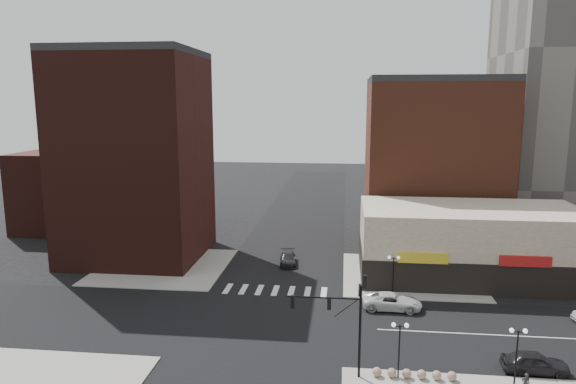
{
  "coord_description": "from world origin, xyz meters",
  "views": [
    {
      "loc": [
        6.9,
        -42.54,
        19.71
      ],
      "look_at": [
        1.5,
        5.85,
        11.0
      ],
      "focal_mm": 32.0,
      "sensor_mm": 36.0,
      "label": 1
    }
  ],
  "objects_px": {
    "white_suv": "(392,301)",
    "street_lamp_ne": "(394,265)",
    "traffic_signal": "(347,310)",
    "street_lamp_se_a": "(400,336)",
    "dark_sedan_north": "(288,259)",
    "pedestrian": "(526,384)",
    "dark_sedan_east": "(535,363)",
    "street_lamp_se_b": "(518,342)"
  },
  "relations": [
    {
      "from": "dark_sedan_north",
      "to": "street_lamp_se_b",
      "type": "bearing_deg",
      "value": -59.92
    },
    {
      "from": "street_lamp_se_b",
      "to": "white_suv",
      "type": "distance_m",
      "value": 14.86
    },
    {
      "from": "dark_sedan_east",
      "to": "pedestrian",
      "type": "height_order",
      "value": "pedestrian"
    },
    {
      "from": "traffic_signal",
      "to": "street_lamp_se_a",
      "type": "bearing_deg",
      "value": -2.57
    },
    {
      "from": "street_lamp_se_a",
      "to": "pedestrian",
      "type": "xyz_separation_m",
      "value": [
        8.32,
        -1.21,
        -2.41
      ]
    },
    {
      "from": "traffic_signal",
      "to": "street_lamp_se_a",
      "type": "distance_m",
      "value": 4.12
    },
    {
      "from": "dark_sedan_north",
      "to": "pedestrian",
      "type": "height_order",
      "value": "pedestrian"
    },
    {
      "from": "street_lamp_se_b",
      "to": "street_lamp_ne",
      "type": "distance_m",
      "value": 17.46
    },
    {
      "from": "white_suv",
      "to": "dark_sedan_east",
      "type": "height_order",
      "value": "dark_sedan_east"
    },
    {
      "from": "traffic_signal",
      "to": "white_suv",
      "type": "relative_size",
      "value": 1.39
    },
    {
      "from": "street_lamp_se_b",
      "to": "white_suv",
      "type": "bearing_deg",
      "value": 120.05
    },
    {
      "from": "street_lamp_se_a",
      "to": "street_lamp_se_b",
      "type": "bearing_deg",
      "value": 0.0
    },
    {
      "from": "street_lamp_se_a",
      "to": "street_lamp_se_b",
      "type": "relative_size",
      "value": 1.0
    },
    {
      "from": "white_suv",
      "to": "street_lamp_ne",
      "type": "bearing_deg",
      "value": -3.94
    },
    {
      "from": "street_lamp_se_b",
      "to": "white_suv",
      "type": "xyz_separation_m",
      "value": [
        -7.33,
        12.67,
        -2.51
      ]
    },
    {
      "from": "street_lamp_se_b",
      "to": "white_suv",
      "type": "height_order",
      "value": "street_lamp_se_b"
    },
    {
      "from": "traffic_signal",
      "to": "dark_sedan_east",
      "type": "xyz_separation_m",
      "value": [
        13.8,
        1.83,
        -4.17
      ]
    },
    {
      "from": "traffic_signal",
      "to": "white_suv",
      "type": "distance_m",
      "value": 13.91
    },
    {
      "from": "traffic_signal",
      "to": "dark_sedan_north",
      "type": "bearing_deg",
      "value": 105.65
    },
    {
      "from": "street_lamp_ne",
      "to": "pedestrian",
      "type": "xyz_separation_m",
      "value": [
        7.32,
        -17.21,
        -2.41
      ]
    },
    {
      "from": "street_lamp_se_b",
      "to": "pedestrian",
      "type": "bearing_deg",
      "value": -75.3
    },
    {
      "from": "white_suv",
      "to": "pedestrian",
      "type": "relative_size",
      "value": 3.66
    },
    {
      "from": "white_suv",
      "to": "dark_sedan_east",
      "type": "bearing_deg",
      "value": -136.97
    },
    {
      "from": "traffic_signal",
      "to": "dark_sedan_east",
      "type": "bearing_deg",
      "value": 7.56
    },
    {
      "from": "dark_sedan_east",
      "to": "pedestrian",
      "type": "distance_m",
      "value": 3.64
    },
    {
      "from": "street_lamp_se_b",
      "to": "pedestrian",
      "type": "xyz_separation_m",
      "value": [
        0.32,
        -1.21,
        -2.41
      ]
    },
    {
      "from": "street_lamp_ne",
      "to": "street_lamp_se_b",
      "type": "bearing_deg",
      "value": -66.37
    },
    {
      "from": "dark_sedan_north",
      "to": "traffic_signal",
      "type": "bearing_deg",
      "value": -80.94
    },
    {
      "from": "white_suv",
      "to": "dark_sedan_east",
      "type": "distance_m",
      "value": 14.2
    },
    {
      "from": "street_lamp_ne",
      "to": "white_suv",
      "type": "xyz_separation_m",
      "value": [
        -0.33,
        -3.33,
        -2.51
      ]
    },
    {
      "from": "street_lamp_se_a",
      "to": "dark_sedan_east",
      "type": "bearing_deg",
      "value": 11.27
    },
    {
      "from": "white_suv",
      "to": "dark_sedan_east",
      "type": "relative_size",
      "value": 1.2
    },
    {
      "from": "street_lamp_ne",
      "to": "traffic_signal",
      "type": "bearing_deg",
      "value": -106.75
    },
    {
      "from": "street_lamp_ne",
      "to": "pedestrian",
      "type": "bearing_deg",
      "value": -66.97
    },
    {
      "from": "street_lamp_se_b",
      "to": "traffic_signal",
      "type": "bearing_deg",
      "value": 179.18
    },
    {
      "from": "traffic_signal",
      "to": "street_lamp_se_b",
      "type": "xyz_separation_m",
      "value": [
        11.76,
        -0.17,
        -1.67
      ]
    },
    {
      "from": "traffic_signal",
      "to": "dark_sedan_north",
      "type": "height_order",
      "value": "traffic_signal"
    },
    {
      "from": "street_lamp_ne",
      "to": "street_lamp_se_a",
      "type": "bearing_deg",
      "value": -93.58
    },
    {
      "from": "dark_sedan_north",
      "to": "pedestrian",
      "type": "bearing_deg",
      "value": -60.74
    },
    {
      "from": "street_lamp_se_a",
      "to": "street_lamp_ne",
      "type": "bearing_deg",
      "value": 86.42
    },
    {
      "from": "street_lamp_ne",
      "to": "dark_sedan_north",
      "type": "relative_size",
      "value": 0.88
    },
    {
      "from": "dark_sedan_east",
      "to": "traffic_signal",
      "type": "bearing_deg",
      "value": 99.06
    }
  ]
}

